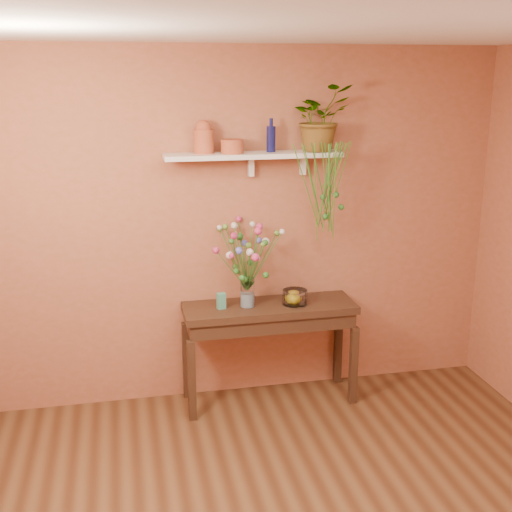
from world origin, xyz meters
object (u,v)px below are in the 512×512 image
(blue_bottle, at_px, (271,138))
(bouquet, at_px, (246,248))
(sideboard, at_px, (269,319))
(terracotta_jug, at_px, (204,138))
(spider_plant, at_px, (320,118))
(glass_bowl, at_px, (295,298))
(glass_vase, at_px, (247,294))

(blue_bottle, bearing_deg, bouquet, -149.23)
(sideboard, xyz_separation_m, terracotta_jug, (-0.46, 0.13, 1.37))
(sideboard, xyz_separation_m, blue_bottle, (0.03, 0.12, 1.36))
(terracotta_jug, relative_size, spider_plant, 0.49)
(bouquet, bearing_deg, blue_bottle, 30.77)
(blue_bottle, xyz_separation_m, bouquet, (-0.21, -0.13, -0.78))
(terracotta_jug, bearing_deg, glass_bowl, -13.59)
(terracotta_jug, distance_m, spider_plant, 0.87)
(sideboard, distance_m, blue_bottle, 1.36)
(spider_plant, height_order, glass_bowl, spider_plant)
(sideboard, xyz_separation_m, bouquet, (-0.18, -0.00, 0.57))
(glass_bowl, bearing_deg, blue_bottle, 136.46)
(blue_bottle, distance_m, bouquet, 0.82)
(glass_vase, relative_size, glass_bowl, 1.19)
(glass_bowl, bearing_deg, terracotta_jug, 166.41)
(blue_bottle, bearing_deg, sideboard, -105.00)
(bouquet, bearing_deg, sideboard, 1.04)
(glass_vase, bearing_deg, sideboard, -0.54)
(blue_bottle, height_order, glass_vase, blue_bottle)
(sideboard, distance_m, glass_bowl, 0.26)
(glass_vase, distance_m, bouquet, 0.36)
(blue_bottle, bearing_deg, spider_plant, -2.35)
(terracotta_jug, xyz_separation_m, glass_bowl, (0.65, -0.16, -1.20))
(terracotta_jug, height_order, bouquet, terracotta_jug)
(spider_plant, bearing_deg, terracotta_jug, 178.55)
(bouquet, bearing_deg, terracotta_jug, 154.44)
(glass_bowl, bearing_deg, spider_plant, 33.52)
(blue_bottle, height_order, glass_bowl, blue_bottle)
(glass_bowl, bearing_deg, bouquet, 176.34)
(terracotta_jug, xyz_separation_m, spider_plant, (0.86, -0.02, 0.13))
(terracotta_jug, bearing_deg, bouquet, -25.56)
(glass_bowl, bearing_deg, sideboard, 171.97)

